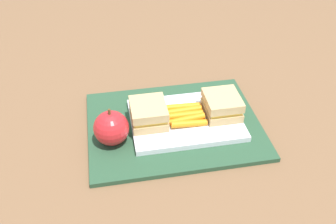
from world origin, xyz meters
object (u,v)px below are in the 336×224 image
Objects in this scene: food_tray at (185,120)px; apple at (111,128)px; sandwich_half_left at (222,105)px; carrot_sticks_bundle at (186,115)px; sandwich_half_right at (149,113)px.

apple reaches higher than food_tray.
food_tray is 2.88× the size of sandwich_half_left.
sandwich_half_left is 1.04× the size of carrot_sticks_bundle.
sandwich_half_left is at bearing 180.00° from sandwich_half_right.
food_tray is 0.08m from sandwich_half_left.
food_tray is 0.16m from apple.
sandwich_half_right is 0.99× the size of apple.
apple is (0.16, 0.03, 0.02)m from carrot_sticks_bundle.
sandwich_half_left reaches higher than carrot_sticks_bundle.
food_tray is at bearing -167.98° from apple.
carrot_sticks_bundle is at bearing 144.48° from food_tray.
food_tray is at bearing -35.52° from carrot_sticks_bundle.
food_tray is 0.08m from sandwich_half_right.
sandwich_half_left reaches higher than food_tray.
carrot_sticks_bundle is at bearing -168.13° from apple.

